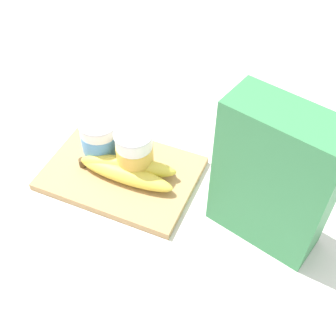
% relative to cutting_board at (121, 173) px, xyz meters
% --- Properties ---
extents(ground_plane, '(2.40, 2.40, 0.00)m').
position_rel_cutting_board_xyz_m(ground_plane, '(0.00, 0.00, -0.01)').
color(ground_plane, silver).
extents(cutting_board, '(0.29, 0.20, 0.02)m').
position_rel_cutting_board_xyz_m(cutting_board, '(0.00, 0.00, 0.00)').
color(cutting_board, tan).
rests_on(cutting_board, ground_plane).
extents(cereal_box, '(0.20, 0.12, 0.26)m').
position_rel_cutting_board_xyz_m(cereal_box, '(0.28, -0.01, 0.12)').
color(cereal_box, '#38844C').
rests_on(cereal_box, ground_plane).
extents(yogurt_cup_front, '(0.07, 0.07, 0.09)m').
position_rel_cutting_board_xyz_m(yogurt_cup_front, '(-0.05, 0.02, 0.05)').
color(yogurt_cup_front, white).
rests_on(yogurt_cup_front, cutting_board).
extents(yogurt_cup_back, '(0.07, 0.07, 0.10)m').
position_rel_cutting_board_xyz_m(yogurt_cup_back, '(0.03, 0.01, 0.06)').
color(yogurt_cup_back, white).
rests_on(yogurt_cup_back, cutting_board).
extents(banana_bunch, '(0.20, 0.08, 0.04)m').
position_rel_cutting_board_xyz_m(banana_bunch, '(0.02, -0.01, 0.03)').
color(banana_bunch, '#EBD149').
rests_on(banana_bunch, cutting_board).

